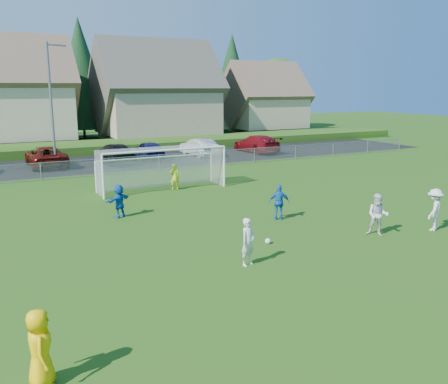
{
  "coord_description": "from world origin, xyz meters",
  "views": [
    {
      "loc": [
        -9.37,
        -10.03,
        5.9
      ],
      "look_at": [
        0.0,
        8.0,
        1.4
      ],
      "focal_mm": 38.0,
      "sensor_mm": 36.0,
      "label": 1
    }
  ],
  "objects_px": {
    "player_blue_a": "(279,202)",
    "goalkeeper": "(175,177)",
    "player_white_c": "(434,210)",
    "car_f": "(199,147)",
    "player_blue_b": "(119,201)",
    "referee": "(40,349)",
    "player_white_b": "(378,215)",
    "player_white_a": "(248,242)",
    "car_c": "(46,157)",
    "car_e": "(149,150)",
    "soccer_ball": "(268,241)",
    "soccer_goal": "(161,162)",
    "car_d": "(115,153)",
    "car_g": "(256,144)"
  },
  "relations": [
    {
      "from": "player_blue_b",
      "to": "car_c",
      "type": "xyz_separation_m",
      "value": [
        -1.06,
        16.72,
        0.0
      ]
    },
    {
      "from": "player_white_c",
      "to": "car_g",
      "type": "bearing_deg",
      "value": -127.87
    },
    {
      "from": "car_c",
      "to": "soccer_ball",
      "type": "bearing_deg",
      "value": 101.49
    },
    {
      "from": "car_e",
      "to": "soccer_goal",
      "type": "distance_m",
      "value": 12.17
    },
    {
      "from": "goalkeeper",
      "to": "player_white_a",
      "type": "bearing_deg",
      "value": 102.86
    },
    {
      "from": "car_f",
      "to": "soccer_ball",
      "type": "bearing_deg",
      "value": 67.49
    },
    {
      "from": "player_white_a",
      "to": "car_g",
      "type": "bearing_deg",
      "value": 36.54
    },
    {
      "from": "car_e",
      "to": "soccer_goal",
      "type": "bearing_deg",
      "value": 78.36
    },
    {
      "from": "player_blue_b",
      "to": "car_f",
      "type": "distance_m",
      "value": 20.35
    },
    {
      "from": "car_d",
      "to": "soccer_goal",
      "type": "xyz_separation_m",
      "value": [
        -0.13,
        -11.02,
        0.86
      ]
    },
    {
      "from": "player_blue_b",
      "to": "car_d",
      "type": "height_order",
      "value": "player_blue_b"
    },
    {
      "from": "soccer_ball",
      "to": "player_white_a",
      "type": "bearing_deg",
      "value": -139.28
    },
    {
      "from": "player_white_a",
      "to": "player_white_c",
      "type": "relative_size",
      "value": 0.92
    },
    {
      "from": "car_c",
      "to": "car_e",
      "type": "xyz_separation_m",
      "value": [
        8.13,
        -0.01,
        -0.01
      ]
    },
    {
      "from": "soccer_ball",
      "to": "car_g",
      "type": "xyz_separation_m",
      "value": [
        13.3,
        22.73,
        0.69
      ]
    },
    {
      "from": "referee",
      "to": "goalkeeper",
      "type": "distance_m",
      "value": 18.74
    },
    {
      "from": "car_d",
      "to": "player_white_a",
      "type": "bearing_deg",
      "value": 83.14
    },
    {
      "from": "car_c",
      "to": "player_white_a",
      "type": "bearing_deg",
      "value": 96.66
    },
    {
      "from": "player_white_c",
      "to": "car_f",
      "type": "distance_m",
      "value": 24.8
    },
    {
      "from": "referee",
      "to": "player_white_b",
      "type": "relative_size",
      "value": 0.96
    },
    {
      "from": "soccer_ball",
      "to": "player_white_b",
      "type": "distance_m",
      "value": 4.71
    },
    {
      "from": "referee",
      "to": "car_d",
      "type": "relative_size",
      "value": 0.31
    },
    {
      "from": "car_c",
      "to": "referee",
      "type": "bearing_deg",
      "value": 81.58
    },
    {
      "from": "car_g",
      "to": "player_white_b",
      "type": "bearing_deg",
      "value": 68.15
    },
    {
      "from": "referee",
      "to": "player_white_a",
      "type": "bearing_deg",
      "value": -57.02
    },
    {
      "from": "car_d",
      "to": "car_e",
      "type": "distance_m",
      "value": 3.15
    },
    {
      "from": "car_c",
      "to": "car_f",
      "type": "height_order",
      "value": "car_c"
    },
    {
      "from": "player_blue_a",
      "to": "car_g",
      "type": "height_order",
      "value": "player_blue_a"
    },
    {
      "from": "player_white_c",
      "to": "car_c",
      "type": "bearing_deg",
      "value": -87.52
    },
    {
      "from": "player_white_c",
      "to": "player_blue_b",
      "type": "distance_m",
      "value": 13.81
    },
    {
      "from": "player_white_a",
      "to": "player_blue_a",
      "type": "relative_size",
      "value": 1.02
    },
    {
      "from": "player_blue_a",
      "to": "car_g",
      "type": "bearing_deg",
      "value": -90.24
    },
    {
      "from": "soccer_goal",
      "to": "player_white_b",
      "type": "bearing_deg",
      "value": -69.64
    },
    {
      "from": "player_blue_a",
      "to": "soccer_goal",
      "type": "distance_m",
      "value": 9.12
    },
    {
      "from": "goalkeeper",
      "to": "soccer_goal",
      "type": "bearing_deg",
      "value": -19.52
    },
    {
      "from": "referee",
      "to": "player_blue_b",
      "type": "height_order",
      "value": "referee"
    },
    {
      "from": "player_white_b",
      "to": "player_white_c",
      "type": "xyz_separation_m",
      "value": [
        2.64,
        -0.56,
        0.03
      ]
    },
    {
      "from": "soccer_ball",
      "to": "player_white_c",
      "type": "relative_size",
      "value": 0.12
    },
    {
      "from": "soccer_ball",
      "to": "car_d",
      "type": "height_order",
      "value": "car_d"
    },
    {
      "from": "player_white_a",
      "to": "soccer_goal",
      "type": "height_order",
      "value": "soccer_goal"
    },
    {
      "from": "soccer_ball",
      "to": "goalkeeper",
      "type": "relative_size",
      "value": 0.14
    },
    {
      "from": "player_blue_a",
      "to": "car_d",
      "type": "xyz_separation_m",
      "value": [
        -2.33,
        19.77,
        -0.04
      ]
    },
    {
      "from": "player_blue_b",
      "to": "goalkeeper",
      "type": "xyz_separation_m",
      "value": [
        4.5,
        4.42,
        0.0
      ]
    },
    {
      "from": "soccer_ball",
      "to": "player_blue_b",
      "type": "height_order",
      "value": "player_blue_b"
    },
    {
      "from": "player_white_a",
      "to": "car_e",
      "type": "bearing_deg",
      "value": 57.3
    },
    {
      "from": "referee",
      "to": "player_white_c",
      "type": "bearing_deg",
      "value": -72.65
    },
    {
      "from": "player_blue_a",
      "to": "car_d",
      "type": "bearing_deg",
      "value": -54.78
    },
    {
      "from": "player_white_a",
      "to": "player_blue_a",
      "type": "height_order",
      "value": "player_white_a"
    },
    {
      "from": "player_blue_a",
      "to": "goalkeeper",
      "type": "relative_size",
      "value": 1.04
    },
    {
      "from": "car_f",
      "to": "car_c",
      "type": "bearing_deg",
      "value": -4.41
    }
  ]
}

